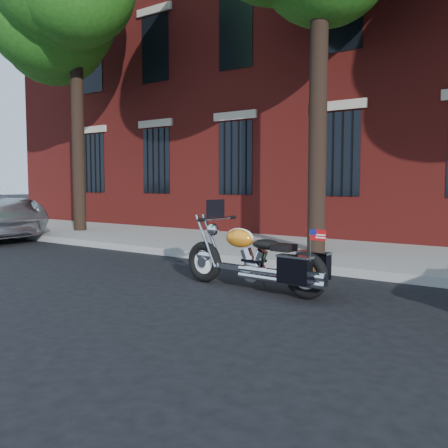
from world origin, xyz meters
The scene contains 6 objects.
ground centered at (0.00, 0.00, 0.00)m, with size 120.00×120.00×0.00m, color black.
curb centered at (0.00, 1.38, 0.07)m, with size 40.00×0.16×0.15m, color gray.
sidewalk centered at (0.00, 3.26, 0.07)m, with size 40.00×3.60×0.15m, color gray.
building centered at (0.00, 10.06, 6.00)m, with size 26.00×10.08×12.00m.
tree_left centered at (-7.08, 2.96, 6.18)m, with size 4.12×3.92×8.54m.
motorcycle centered at (1.25, -0.46, 0.43)m, with size 2.48×0.78×1.26m.
Camera 1 is at (4.92, -6.26, 1.50)m, focal length 40.00 mm.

